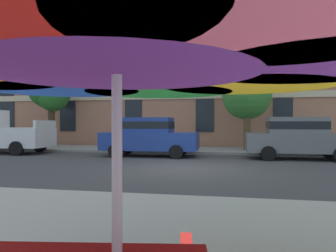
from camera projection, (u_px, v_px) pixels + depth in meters
ground_plane at (184, 169)px, 10.84m from camera, size 120.00×120.00×0.00m
sidewalk_far at (202, 150)px, 17.52m from camera, size 56.00×3.60×0.12m
apartment_building at (211, 41)px, 25.48m from camera, size 40.75×12.08×16.00m
sedan_blue at (149, 136)px, 14.88m from camera, size 4.40×1.98×1.78m
sedan_gray at (298, 137)px, 13.64m from camera, size 4.40×1.98×1.78m
street_tree_left at (50, 92)px, 19.57m from camera, size 2.54×2.42×4.77m
street_tree_middle at (248, 95)px, 17.26m from camera, size 2.62×2.64×4.35m
patio_umbrella at (117, 39)px, 1.82m from camera, size 3.46×3.46×2.27m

